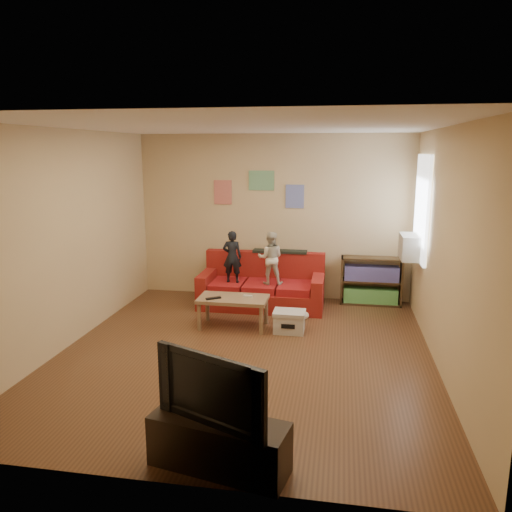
% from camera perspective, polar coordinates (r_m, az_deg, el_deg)
% --- Properties ---
extents(room_shell, '(4.52, 5.02, 2.72)m').
position_cam_1_polar(room_shell, '(5.84, -1.33, 1.26)').
color(room_shell, brown).
rests_on(room_shell, ground).
extents(sofa, '(1.94, 0.89, 0.85)m').
position_cam_1_polar(sofa, '(7.96, 0.75, -3.67)').
color(sofa, maroon).
rests_on(sofa, ground).
extents(child_a, '(0.30, 0.21, 0.82)m').
position_cam_1_polar(child_a, '(7.75, -2.74, -0.08)').
color(child_a, black).
rests_on(child_a, sofa).
extents(child_b, '(0.42, 0.34, 0.82)m').
position_cam_1_polar(child_b, '(7.65, 1.66, -0.24)').
color(child_b, beige).
rests_on(child_b, sofa).
extents(coffee_table, '(0.96, 0.53, 0.43)m').
position_cam_1_polar(coffee_table, '(6.98, -2.63, -5.23)').
color(coffee_table, '#896B4F').
rests_on(coffee_table, ground).
extents(remote, '(0.20, 0.16, 0.02)m').
position_cam_1_polar(remote, '(6.90, -4.89, -4.82)').
color(remote, black).
rests_on(remote, coffee_table).
extents(game_controller, '(0.13, 0.04, 0.03)m').
position_cam_1_polar(game_controller, '(6.97, -0.94, -4.61)').
color(game_controller, silver).
rests_on(game_controller, coffee_table).
extents(bookshelf, '(0.96, 0.29, 0.77)m').
position_cam_1_polar(bookshelf, '(8.22, 13.00, -3.06)').
color(bookshelf, '#3F2E1A').
rests_on(bookshelf, ground).
extents(window, '(0.04, 1.08, 1.48)m').
position_cam_1_polar(window, '(7.41, 18.43, 5.21)').
color(window, white).
rests_on(window, room_shell).
extents(ac_unit, '(0.28, 0.55, 0.35)m').
position_cam_1_polar(ac_unit, '(7.47, 17.23, 1.00)').
color(ac_unit, '#B7B2A3').
rests_on(ac_unit, window).
extents(artwork_left, '(0.30, 0.01, 0.40)m').
position_cam_1_polar(artwork_left, '(8.38, -3.81, 7.28)').
color(artwork_left, '#D87266').
rests_on(artwork_left, room_shell).
extents(artwork_center, '(0.42, 0.01, 0.32)m').
position_cam_1_polar(artwork_center, '(8.23, 0.62, 8.62)').
color(artwork_center, '#72B27F').
rests_on(artwork_center, room_shell).
extents(artwork_right, '(0.30, 0.01, 0.38)m').
position_cam_1_polar(artwork_right, '(8.18, 4.45, 6.81)').
color(artwork_right, '#727FCC').
rests_on(artwork_right, room_shell).
extents(file_box, '(0.43, 0.33, 0.30)m').
position_cam_1_polar(file_box, '(6.87, 3.82, -7.46)').
color(file_box, beige).
rests_on(file_box, ground).
extents(tv_stand, '(1.15, 0.58, 0.41)m').
position_cam_1_polar(tv_stand, '(4.15, -4.25, -20.64)').
color(tv_stand, black).
rests_on(tv_stand, ground).
extents(television, '(0.96, 0.52, 0.57)m').
position_cam_1_polar(television, '(3.90, -4.37, -14.57)').
color(television, black).
rests_on(television, tv_stand).
extents(tissue, '(0.12, 0.12, 0.11)m').
position_cam_1_polar(tissue, '(7.42, 5.65, -6.78)').
color(tissue, white).
rests_on(tissue, ground).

